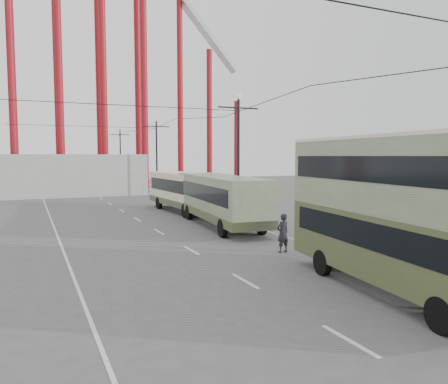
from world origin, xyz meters
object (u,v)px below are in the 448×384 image
single_decker_cream (183,190)px  double_decker_bus (397,206)px  pedestrian (283,233)px  single_decker_green (220,198)px

single_decker_cream → double_decker_bus: bearing=-94.1°
single_decker_cream → pedestrian: bearing=-95.0°
double_decker_bus → single_decker_green: bearing=94.9°
single_decker_green → double_decker_bus: bearing=-86.6°
double_decker_bus → pedestrian: (-0.08, 7.24, -2.13)m
double_decker_bus → single_decker_green: (0.42, 16.12, -1.15)m
single_decker_green → pedestrian: bearing=-88.3°
double_decker_bus → pedestrian: double_decker_bus is taller
double_decker_bus → single_decker_cream: double_decker_bus is taller
double_decker_bus → pedestrian: bearing=97.0°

